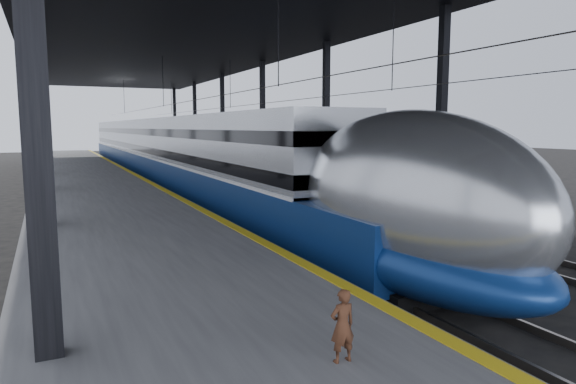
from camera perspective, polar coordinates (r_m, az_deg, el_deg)
ground at (r=14.03m, az=-0.12°, el=-9.30°), size 160.00×160.00×0.00m
platform at (r=32.45m, az=-21.14°, el=0.56°), size 6.00×80.00×1.00m
yellow_strip at (r=32.71m, az=-16.29°, el=1.70°), size 0.30×80.00×0.01m
rails at (r=33.99m, az=-7.54°, el=0.56°), size 6.52×80.00×0.16m
canopy at (r=33.46m, az=-12.22°, el=15.88°), size 18.00×75.00×9.47m
tgv_train at (r=38.05m, az=-13.51°, el=4.23°), size 3.18×65.20×4.56m
second_train at (r=44.33m, az=-8.52°, el=4.35°), size 2.62×56.05×3.61m
child at (r=6.78m, az=6.06°, el=-14.55°), size 0.36×0.24×0.96m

